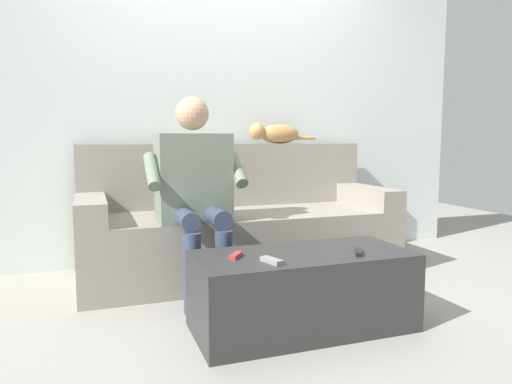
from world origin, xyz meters
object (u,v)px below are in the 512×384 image
cat_on_backrest (275,133)px  person_solo_seated (195,183)px  remote_red (236,256)px  remote_gray (272,261)px  coffee_table (302,291)px  couch (238,228)px  remote_black (359,252)px

cat_on_backrest → person_solo_seated: bearing=40.0°
remote_red → remote_gray: bearing=76.9°
person_solo_seated → coffee_table: bearing=118.8°
couch → cat_on_backrest: size_ratio=3.87×
person_solo_seated → remote_black: bearing=128.0°
cat_on_backrest → remote_black: (0.14, 1.48, -0.60)m
couch → remote_gray: size_ratio=17.34×
coffee_table → cat_on_backrest: size_ratio=1.95×
couch → remote_black: size_ratio=15.93×
remote_gray → remote_red: 0.20m
person_solo_seated → cat_on_backrest: bearing=-140.0°
couch → person_solo_seated: bearing=44.6°
remote_gray → remote_black: bearing=75.4°
person_solo_seated → remote_red: (-0.04, 0.70, -0.29)m
couch → remote_red: size_ratio=19.71×
coffee_table → person_solo_seated: person_solo_seated is taller
person_solo_seated → couch: bearing=-135.4°
coffee_table → cat_on_backrest: (-0.39, -1.37, 0.81)m
person_solo_seated → remote_black: person_solo_seated is taller
coffee_table → remote_black: remote_black is taller
remote_red → couch: bearing=-161.6°
coffee_table → person_solo_seated: bearing=-61.2°
coffee_table → person_solo_seated: size_ratio=0.90×
person_solo_seated → remote_black: (-0.64, 0.82, -0.29)m
remote_black → remote_red: 0.61m
couch → remote_red: 1.14m
couch → remote_black: bearing=101.8°
couch → coffee_table: couch is taller
couch → cat_on_backrest: 0.84m
cat_on_backrest → remote_gray: 1.73m
person_solo_seated → cat_on_backrest: (-0.78, -0.66, 0.31)m
coffee_table → remote_black: size_ratio=8.02×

